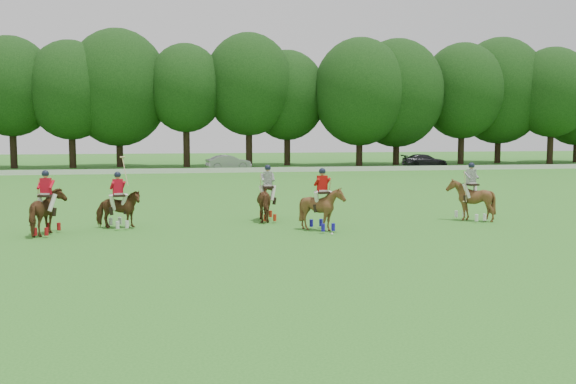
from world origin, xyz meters
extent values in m
plane|color=#2D7321|center=(0.00, 0.00, 0.00)|extent=(180.00, 180.00, 0.00)
cylinder|color=black|center=(-17.43, 48.92, 2.49)|extent=(0.70, 0.70, 4.98)
ellipsoid|color=black|center=(-17.43, 48.92, 8.28)|extent=(8.80, 8.80, 10.12)
cylinder|color=black|center=(-11.63, 48.49, 2.32)|extent=(0.70, 0.70, 4.64)
ellipsoid|color=black|center=(-11.63, 48.49, 7.95)|extent=(8.80, 8.80, 10.13)
cylinder|color=black|center=(-6.99, 49.52, 2.16)|extent=(0.70, 0.70, 4.31)
ellipsoid|color=black|center=(-6.99, 49.52, 8.31)|extent=(10.67, 10.67, 12.27)
cylinder|color=black|center=(-0.04, 48.00, 2.62)|extent=(0.70, 0.70, 5.24)
ellipsoid|color=black|center=(-0.04, 48.00, 8.26)|extent=(8.06, 8.06, 9.26)
cylinder|color=black|center=(6.63, 48.24, 2.59)|extent=(0.70, 0.70, 5.19)
ellipsoid|color=black|center=(6.63, 48.24, 8.75)|extent=(9.50, 9.50, 10.92)
cylinder|color=black|center=(11.06, 49.62, 2.24)|extent=(0.70, 0.70, 4.48)
ellipsoid|color=black|center=(11.06, 49.62, 7.71)|extent=(8.60, 8.60, 9.89)
cylinder|color=black|center=(18.54, 46.82, 2.11)|extent=(0.70, 0.70, 4.21)
ellipsoid|color=black|center=(18.54, 46.82, 8.00)|extent=(10.11, 10.11, 11.63)
cylinder|color=black|center=(23.25, 48.17, 2.03)|extent=(0.70, 0.70, 4.07)
ellipsoid|color=black|center=(23.25, 48.17, 7.99)|extent=(10.46, 10.46, 12.03)
cylinder|color=black|center=(31.16, 48.38, 2.40)|extent=(0.70, 0.70, 4.79)
ellipsoid|color=black|center=(31.16, 48.38, 8.35)|extent=(9.47, 9.47, 10.89)
cylinder|color=black|center=(36.59, 49.92, 2.22)|extent=(0.70, 0.70, 4.44)
ellipsoid|color=black|center=(36.59, 49.92, 8.51)|extent=(10.84, 10.84, 12.47)
cylinder|color=black|center=(41.42, 46.74, 2.43)|extent=(0.70, 0.70, 4.86)
ellipsoid|color=black|center=(41.42, 46.74, 8.21)|extent=(8.94, 8.94, 10.28)
cylinder|color=black|center=(46.86, 49.73, 1.95)|extent=(0.70, 0.70, 3.90)
cube|color=white|center=(0.00, 38.00, 0.22)|extent=(120.00, 0.10, 0.44)
imported|color=gray|center=(3.86, 42.50, 0.72)|extent=(4.54, 2.25, 1.43)
imported|color=black|center=(24.32, 42.50, 0.69)|extent=(4.85, 2.21, 1.38)
imported|color=#4E2814|center=(-6.41, 3.99, 0.83)|extent=(1.26, 2.11, 1.67)
cube|color=black|center=(-6.41, 3.99, 1.45)|extent=(0.54, 0.63, 0.08)
cylinder|color=tan|center=(-6.70, 4.04, 1.37)|extent=(0.07, 0.21, 1.29)
imported|color=#4E2814|center=(-3.95, 5.11, 0.75)|extent=(1.81, 1.67, 1.50)
cube|color=black|center=(-3.95, 5.11, 1.30)|extent=(0.59, 0.67, 0.08)
cylinder|color=tan|center=(-3.67, 5.20, 2.22)|extent=(0.27, 0.74, 1.08)
imported|color=#4E2814|center=(3.71, 3.08, 0.85)|extent=(1.57, 1.71, 1.70)
cube|color=black|center=(3.71, 3.08, 1.47)|extent=(0.51, 0.62, 0.08)
cylinder|color=tan|center=(4.01, 3.12, 1.39)|extent=(0.06, 0.21, 1.29)
imported|color=#4E2814|center=(2.09, 6.09, 0.83)|extent=(0.93, 1.99, 1.67)
cube|color=black|center=(2.09, 6.09, 1.45)|extent=(0.45, 0.57, 0.08)
cylinder|color=tan|center=(1.79, 6.10, 1.37)|extent=(0.03, 0.21, 1.29)
imported|color=#4E2814|center=(10.53, 4.58, 0.89)|extent=(1.77, 1.90, 1.78)
cube|color=black|center=(10.53, 4.58, 1.54)|extent=(0.56, 0.65, 0.08)
cylinder|color=tan|center=(10.24, 4.51, 1.46)|extent=(0.08, 0.21, 1.29)
sphere|color=white|center=(3.82, 2.00, 0.04)|extent=(0.09, 0.09, 0.09)
camera|label=1|loc=(-2.04, -20.44, 3.79)|focal=40.00mm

